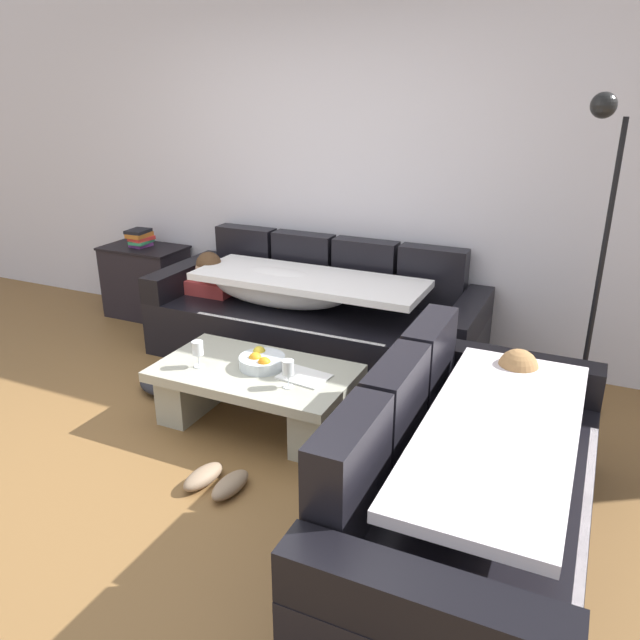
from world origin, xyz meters
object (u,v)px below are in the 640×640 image
Objects in this scene: couch_along_wall at (309,318)px; couch_near_window at (472,488)px; crumpled_garment at (166,383)px; wine_glass_near_left at (198,349)px; floor_lamp at (595,243)px; side_cabinet at (147,281)px; open_magazine at (304,377)px; fruit_bowl at (262,361)px; book_stack_on_cabinet at (140,238)px; pair_of_shoes at (217,481)px; coffee_table at (255,390)px; wine_glass_near_right at (288,369)px.

couch_near_window is (1.57, -1.61, 0.01)m from couch_along_wall.
wine_glass_near_left is at bearing -27.11° from crumpled_garment.
floor_lamp is (1.89, -0.06, 0.79)m from couch_along_wall.
side_cabinet is at bearing 172.62° from couch_along_wall.
couch_along_wall reaches higher than wine_glass_near_left.
open_magazine is 2.52m from side_cabinet.
couch_along_wall is 1.02m from fruit_bowl.
fruit_bowl is 0.90m from crumpled_garment.
crumpled_garment is (1.10, -1.14, -0.66)m from book_stack_on_cabinet.
fruit_bowl is 0.30m from open_magazine.
pair_of_shoes is at bearing -39.91° from crumpled_garment.
couch_along_wall is 1.27× the size of floor_lamp.
wine_glass_near_left is at bearing -151.98° from floor_lamp.
couch_along_wall reaches higher than side_cabinet.
wine_glass_near_left is (-0.18, -1.16, 0.17)m from couch_along_wall.
open_magazine is 2.56m from book_stack_on_cabinet.
crumpled_garment is at bearing -46.62° from side_cabinet.
couch_near_window is 4.92× the size of crumpled_garment.
pair_of_shoes is (0.28, -1.70, -0.28)m from couch_along_wall.
book_stack_on_cabinet is 0.70× the size of pair_of_shoes.
open_magazine is (-1.11, 0.59, 0.05)m from couch_near_window.
fruit_bowl is (0.03, 0.04, 0.18)m from coffee_table.
wine_glass_near_right is at bearing -23.36° from coffee_table.
side_cabinet is (-2.17, 1.39, -0.17)m from wine_glass_near_right.
wine_glass_near_left is 0.68m from crumpled_garment.
pair_of_shoes is (2.01, -1.92, -0.28)m from side_cabinet.
fruit_bowl is at bearing 66.70° from couch_near_window.
pair_of_shoes is (2.03, -1.92, -0.68)m from book_stack_on_cabinet.
side_cabinet is at bearing 157.67° from open_magazine.
fruit_bowl reaches higher than open_magazine.
floor_lamp is (1.75, 0.99, 0.88)m from coffee_table.
wine_glass_near_right is (0.30, -0.13, 0.26)m from coffee_table.
couch_near_window is 8.72× the size of book_stack_on_cabinet.
wine_glass_near_left is 2.10m from book_stack_on_cabinet.
couch_near_window is 3.81m from book_stack_on_cabinet.
coffee_table is (-1.43, 0.57, -0.10)m from couch_near_window.
pair_of_shoes is (-1.61, -1.64, -1.07)m from floor_lamp.
fruit_bowl is at bearing 23.93° from wine_glass_near_left.
wine_glass_near_left is 0.67m from open_magazine.
side_cabinet is at bearing 175.58° from floor_lamp.
wine_glass_near_left is 0.42× the size of crumpled_garment.
fruit_bowl is at bearing -151.19° from floor_lamp.
couch_along_wall reaches higher than fruit_bowl.
couch_near_window is 2.34m from crumpled_garment.
side_cabinet is 1.80× the size of crumpled_garment.
pair_of_shoes is at bearing -134.35° from floor_lamp.
crumpled_garment is at bearing 174.03° from fruit_bowl.
crumpled_garment is at bearing -46.06° from book_stack_on_cabinet.
book_stack_on_cabinet is (-1.92, 1.23, 0.30)m from fruit_bowl.
couch_near_window is 1.23m from wine_glass_near_right.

